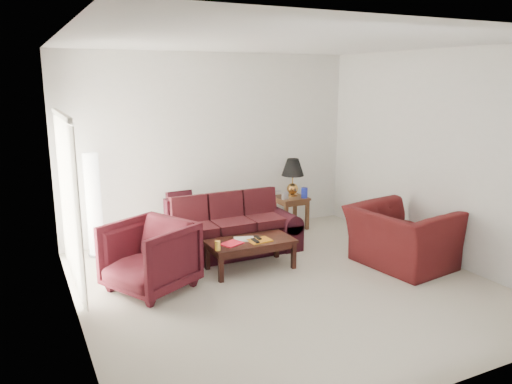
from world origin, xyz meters
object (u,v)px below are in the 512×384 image
floor_lamp (94,205)px  coffee_table (251,255)px  armchair_right (401,237)px  sofa (230,226)px  armchair_left (150,256)px  end_table (291,212)px

floor_lamp → coffee_table: size_ratio=1.31×
armchair_right → coffee_table: bearing=59.3°
coffee_table → sofa: bearing=102.5°
armchair_left → floor_lamp: bearing=166.7°
sofa → coffee_table: bearing=-89.2°
sofa → end_table: (1.48, 0.74, -0.14)m
floor_lamp → armchair_right: bearing=-31.6°
floor_lamp → coffee_table: 2.44m
armchair_right → coffee_table: armchair_right is taller
sofa → coffee_table: (-0.00, -0.71, -0.22)m
sofa → coffee_table: 0.75m
end_table → armchair_right: (0.47, -2.27, 0.14)m
floor_lamp → armchair_left: bearing=-75.5°
floor_lamp → armchair_right: 4.45m
sofa → floor_lamp: 2.03m
coffee_table → end_table: bearing=57.1°
armchair_left → armchair_right: size_ratio=0.74×
end_table → armchair_left: bearing=-152.2°
end_table → armchair_left: armchair_left is taller
floor_lamp → armchair_left: (0.41, -1.58, -0.35)m
armchair_right → coffee_table: size_ratio=1.08×
armchair_right → coffee_table: (-1.95, 0.82, -0.21)m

